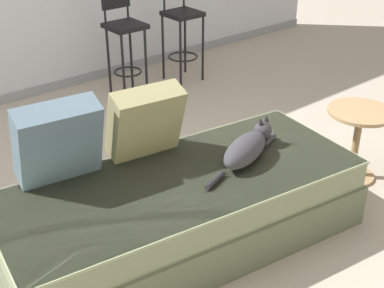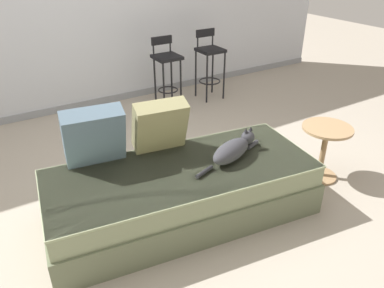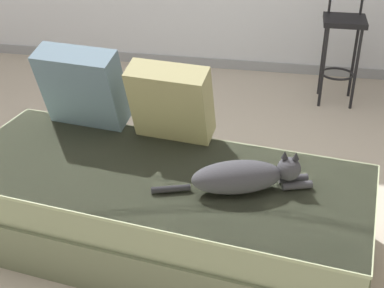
{
  "view_description": "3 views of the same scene",
  "coord_description": "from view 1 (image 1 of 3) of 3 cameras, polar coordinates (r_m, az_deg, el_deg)",
  "views": [
    {
      "loc": [
        -1.55,
        -2.37,
        2.02
      ],
      "look_at": [
        0.15,
        -0.3,
        0.56
      ],
      "focal_mm": 50.0,
      "sensor_mm": 36.0,
      "label": 1
    },
    {
      "loc": [
        -1.18,
        -2.48,
        1.96
      ],
      "look_at": [
        0.15,
        -0.3,
        0.56
      ],
      "focal_mm": 35.0,
      "sensor_mm": 36.0,
      "label": 2
    },
    {
      "loc": [
        0.58,
        -2.53,
        1.83
      ],
      "look_at": [
        0.15,
        -0.3,
        0.56
      ],
      "focal_mm": 50.0,
      "sensor_mm": 36.0,
      "label": 3
    }
  ],
  "objects": [
    {
      "name": "side_table",
      "position": [
        3.81,
        17.22,
        1.0
      ],
      "size": [
        0.44,
        0.44,
        0.52
      ],
      "color": "tan",
      "rests_on": "ground"
    },
    {
      "name": "bar_stool_by_doorway",
      "position": [
        5.33,
        -1.11,
        12.46
      ],
      "size": [
        0.32,
        0.32,
        0.92
      ],
      "color": "black",
      "rests_on": "ground"
    },
    {
      "name": "bar_stool_near_window",
      "position": [
        4.96,
        -7.18,
        11.16
      ],
      "size": [
        0.32,
        0.32,
        0.9
      ],
      "color": "black",
      "rests_on": "ground"
    },
    {
      "name": "cat",
      "position": [
        3.12,
        5.92,
        -0.38
      ],
      "size": [
        0.73,
        0.31,
        0.19
      ],
      "color": "#333338",
      "rests_on": "couch"
    },
    {
      "name": "throw_pillow_corner",
      "position": [
        2.92,
        -14.14,
        0.25
      ],
      "size": [
        0.48,
        0.34,
        0.47
      ],
      "color": "#4C6070",
      "rests_on": "couch"
    },
    {
      "name": "wall_baseboard_trim",
      "position": [
        5.21,
        -19.1,
        4.63
      ],
      "size": [
        8.0,
        0.02,
        0.09
      ],
      "primitive_type": "cube",
      "color": "gray",
      "rests_on": "ground"
    },
    {
      "name": "ground_plane",
      "position": [
        3.48,
        -5.09,
        -7.08
      ],
      "size": [
        16.0,
        16.0,
        0.0
      ],
      "primitive_type": "plane",
      "color": "#A89E8E",
      "rests_on": "ground"
    },
    {
      "name": "couch",
      "position": [
        3.08,
        -0.98,
        -7.06
      ],
      "size": [
        2.17,
        1.14,
        0.44
      ],
      "color": "#636B50",
      "rests_on": "ground"
    },
    {
      "name": "throw_pillow_middle",
      "position": [
        3.09,
        -5.03,
        2.4
      ],
      "size": [
        0.45,
        0.32,
        0.44
      ],
      "color": "#847F56",
      "rests_on": "couch"
    }
  ]
}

